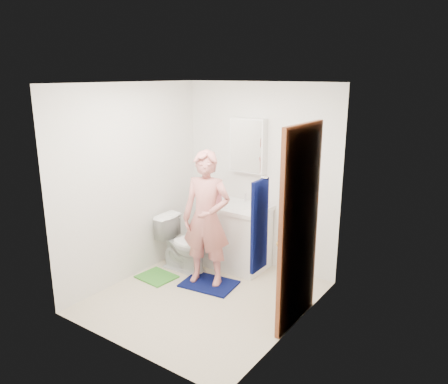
# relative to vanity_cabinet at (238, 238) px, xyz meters

# --- Properties ---
(floor) EXTENTS (2.20, 2.40, 0.02)m
(floor) POSITION_rel_vanity_cabinet_xyz_m (0.15, -0.91, -0.41)
(floor) COLOR beige
(floor) RESTS_ON ground
(ceiling) EXTENTS (2.20, 2.40, 0.02)m
(ceiling) POSITION_rel_vanity_cabinet_xyz_m (0.15, -0.91, 2.01)
(ceiling) COLOR white
(ceiling) RESTS_ON ground
(wall_back) EXTENTS (2.20, 0.02, 2.40)m
(wall_back) POSITION_rel_vanity_cabinet_xyz_m (0.15, 0.30, 0.80)
(wall_back) COLOR white
(wall_back) RESTS_ON ground
(wall_front) EXTENTS (2.20, 0.02, 2.40)m
(wall_front) POSITION_rel_vanity_cabinet_xyz_m (0.15, -2.12, 0.80)
(wall_front) COLOR white
(wall_front) RESTS_ON ground
(wall_left) EXTENTS (0.02, 2.40, 2.40)m
(wall_left) POSITION_rel_vanity_cabinet_xyz_m (-0.96, -0.91, 0.80)
(wall_left) COLOR white
(wall_left) RESTS_ON ground
(wall_right) EXTENTS (0.02, 2.40, 2.40)m
(wall_right) POSITION_rel_vanity_cabinet_xyz_m (1.26, -0.91, 0.80)
(wall_right) COLOR white
(wall_right) RESTS_ON ground
(vanity_cabinet) EXTENTS (0.75, 0.55, 0.80)m
(vanity_cabinet) POSITION_rel_vanity_cabinet_xyz_m (0.00, 0.00, 0.00)
(vanity_cabinet) COLOR white
(vanity_cabinet) RESTS_ON floor
(countertop) EXTENTS (0.79, 0.59, 0.05)m
(countertop) POSITION_rel_vanity_cabinet_xyz_m (0.00, 0.00, 0.43)
(countertop) COLOR white
(countertop) RESTS_ON vanity_cabinet
(sink_basin) EXTENTS (0.40, 0.40, 0.03)m
(sink_basin) POSITION_rel_vanity_cabinet_xyz_m (0.00, 0.00, 0.44)
(sink_basin) COLOR white
(sink_basin) RESTS_ON countertop
(faucet) EXTENTS (0.03, 0.03, 0.12)m
(faucet) POSITION_rel_vanity_cabinet_xyz_m (0.00, 0.18, 0.51)
(faucet) COLOR silver
(faucet) RESTS_ON countertop
(medicine_cabinet) EXTENTS (0.50, 0.12, 0.70)m
(medicine_cabinet) POSITION_rel_vanity_cabinet_xyz_m (0.00, 0.22, 1.20)
(medicine_cabinet) COLOR white
(medicine_cabinet) RESTS_ON wall_back
(mirror_panel) EXTENTS (0.46, 0.01, 0.66)m
(mirror_panel) POSITION_rel_vanity_cabinet_xyz_m (0.00, 0.16, 1.20)
(mirror_panel) COLOR white
(mirror_panel) RESTS_ON wall_back
(door) EXTENTS (0.05, 0.80, 2.05)m
(door) POSITION_rel_vanity_cabinet_xyz_m (1.22, -0.76, 0.62)
(door) COLOR brown
(door) RESTS_ON ground
(door_knob) EXTENTS (0.07, 0.07, 0.07)m
(door_knob) POSITION_rel_vanity_cabinet_xyz_m (1.18, -1.08, 0.55)
(door_knob) COLOR gold
(door_knob) RESTS_ON door
(towel) EXTENTS (0.03, 0.24, 0.80)m
(towel) POSITION_rel_vanity_cabinet_xyz_m (1.18, -1.48, 0.85)
(towel) COLOR #070E44
(towel) RESTS_ON wall_right
(towel_hook) EXTENTS (0.06, 0.02, 0.02)m
(towel_hook) POSITION_rel_vanity_cabinet_xyz_m (1.22, -1.48, 1.27)
(towel_hook) COLOR silver
(towel_hook) RESTS_ON wall_right
(toilet) EXTENTS (0.71, 0.41, 0.71)m
(toilet) POSITION_rel_vanity_cabinet_xyz_m (-0.52, -0.47, -0.04)
(toilet) COLOR white
(toilet) RESTS_ON floor
(bath_mat) EXTENTS (0.70, 0.54, 0.02)m
(bath_mat) POSITION_rel_vanity_cabinet_xyz_m (0.01, -0.64, -0.39)
(bath_mat) COLOR #070E44
(bath_mat) RESTS_ON floor
(green_rug) EXTENTS (0.48, 0.41, 0.02)m
(green_rug) POSITION_rel_vanity_cabinet_xyz_m (-0.65, -0.87, -0.39)
(green_rug) COLOR green
(green_rug) RESTS_ON floor
(soap_dispenser) EXTENTS (0.10, 0.10, 0.17)m
(soap_dispenser) POSITION_rel_vanity_cabinet_xyz_m (-0.26, -0.07, 0.53)
(soap_dispenser) COLOR #B2535C
(soap_dispenser) RESTS_ON countertop
(toothbrush_cup) EXTENTS (0.16, 0.16, 0.10)m
(toothbrush_cup) POSITION_rel_vanity_cabinet_xyz_m (0.30, 0.12, 0.50)
(toothbrush_cup) COLOR #934395
(toothbrush_cup) RESTS_ON countertop
(man) EXTENTS (0.68, 0.54, 1.63)m
(man) POSITION_rel_vanity_cabinet_xyz_m (-0.04, -0.62, 0.44)
(man) COLOR #D07A75
(man) RESTS_ON bath_mat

